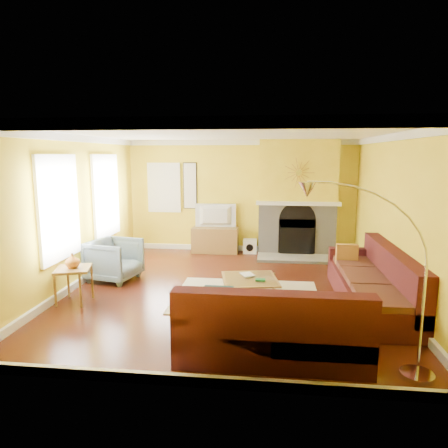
# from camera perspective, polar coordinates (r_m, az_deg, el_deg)

# --- Properties ---
(floor) EXTENTS (5.50, 6.00, 0.02)m
(floor) POSITION_cam_1_polar(r_m,az_deg,el_deg) (7.12, 0.56, -9.52)
(floor) COLOR #562112
(floor) RESTS_ON ground
(ceiling) EXTENTS (5.50, 6.00, 0.02)m
(ceiling) POSITION_cam_1_polar(r_m,az_deg,el_deg) (6.72, 0.60, 12.91)
(ceiling) COLOR white
(ceiling) RESTS_ON ground
(wall_back) EXTENTS (5.50, 0.02, 2.70)m
(wall_back) POSITION_cam_1_polar(r_m,az_deg,el_deg) (9.77, 2.42, 3.97)
(wall_back) COLOR yellow
(wall_back) RESTS_ON ground
(wall_front) EXTENTS (5.50, 0.02, 2.70)m
(wall_front) POSITION_cam_1_polar(r_m,az_deg,el_deg) (3.87, -4.08, -5.20)
(wall_front) COLOR yellow
(wall_front) RESTS_ON ground
(wall_left) EXTENTS (0.02, 6.00, 2.70)m
(wall_left) POSITION_cam_1_polar(r_m,az_deg,el_deg) (7.59, -20.64, 1.64)
(wall_left) COLOR yellow
(wall_left) RESTS_ON ground
(wall_right) EXTENTS (0.02, 6.00, 2.70)m
(wall_right) POSITION_cam_1_polar(r_m,az_deg,el_deg) (7.06, 23.45, 0.88)
(wall_right) COLOR yellow
(wall_right) RESTS_ON ground
(baseboard) EXTENTS (5.50, 6.00, 0.12)m
(baseboard) POSITION_cam_1_polar(r_m,az_deg,el_deg) (7.10, 0.56, -8.98)
(baseboard) COLOR white
(baseboard) RESTS_ON floor
(crown_molding) EXTENTS (5.50, 6.00, 0.12)m
(crown_molding) POSITION_cam_1_polar(r_m,az_deg,el_deg) (6.72, 0.60, 12.32)
(crown_molding) COLOR white
(crown_molding) RESTS_ON ceiling
(window_left_near) EXTENTS (0.06, 1.22, 1.72)m
(window_left_near) POSITION_cam_1_polar(r_m,az_deg,el_deg) (8.72, -16.60, 3.85)
(window_left_near) COLOR white
(window_left_near) RESTS_ON wall_left
(window_left_far) EXTENTS (0.06, 1.22, 1.72)m
(window_left_far) POSITION_cam_1_polar(r_m,az_deg,el_deg) (7.03, -22.64, 2.13)
(window_left_far) COLOR white
(window_left_far) RESTS_ON wall_left
(window_back) EXTENTS (0.82, 0.06, 1.22)m
(window_back) POSITION_cam_1_polar(r_m,az_deg,el_deg) (10.02, -8.55, 5.16)
(window_back) COLOR white
(window_back) RESTS_ON wall_back
(wall_art) EXTENTS (0.34, 0.04, 1.14)m
(wall_art) POSITION_cam_1_polar(r_m,az_deg,el_deg) (9.87, -4.87, 5.46)
(wall_art) COLOR white
(wall_art) RESTS_ON wall_back
(fireplace) EXTENTS (1.80, 0.40, 2.70)m
(fireplace) POSITION_cam_1_polar(r_m,az_deg,el_deg) (9.55, 10.44, 3.68)
(fireplace) COLOR #9C9893
(fireplace) RESTS_ON floor
(mantel) EXTENTS (1.92, 0.22, 0.08)m
(mantel) POSITION_cam_1_polar(r_m,az_deg,el_deg) (9.33, 10.52, 2.91)
(mantel) COLOR white
(mantel) RESTS_ON fireplace
(hearth) EXTENTS (1.80, 0.70, 0.06)m
(hearth) POSITION_cam_1_polar(r_m,az_deg,el_deg) (9.25, 10.41, -4.84)
(hearth) COLOR #9C9893
(hearth) RESTS_ON floor
(sunburst) EXTENTS (0.70, 0.04, 0.70)m
(sunburst) POSITION_cam_1_polar(r_m,az_deg,el_deg) (9.28, 10.65, 7.21)
(sunburst) COLOR olive
(sunburst) RESTS_ON fireplace
(rug) EXTENTS (2.40, 1.80, 0.02)m
(rug) POSITION_cam_1_polar(r_m,az_deg,el_deg) (6.81, 3.27, -10.30)
(rug) COLOR beige
(rug) RESTS_ON floor
(sectional_sofa) EXTENTS (3.10, 3.70, 0.90)m
(sectional_sofa) POSITION_cam_1_polar(r_m,az_deg,el_deg) (6.15, 11.02, -8.34)
(sectional_sofa) COLOR #481719
(sectional_sofa) RESTS_ON floor
(coffee_table) EXTENTS (1.03, 1.03, 0.35)m
(coffee_table) POSITION_cam_1_polar(r_m,az_deg,el_deg) (6.70, 3.69, -9.12)
(coffee_table) COLOR white
(coffee_table) RESTS_ON floor
(media_console) EXTENTS (1.11, 0.50, 0.61)m
(media_console) POSITION_cam_1_polar(r_m,az_deg,el_deg) (9.74, -1.26, -2.27)
(media_console) COLOR olive
(media_console) RESTS_ON floor
(tv) EXTENTS (0.99, 0.17, 0.57)m
(tv) POSITION_cam_1_polar(r_m,az_deg,el_deg) (9.63, -1.28, 1.16)
(tv) COLOR black
(tv) RESTS_ON media_console
(subwoofer) EXTENTS (0.32, 0.32, 0.32)m
(subwoofer) POSITION_cam_1_polar(r_m,az_deg,el_deg) (9.72, 3.74, -3.17)
(subwoofer) COLOR white
(subwoofer) RESTS_ON floor
(armchair) EXTENTS (1.02, 1.00, 0.78)m
(armchair) POSITION_cam_1_polar(r_m,az_deg,el_deg) (7.85, -15.40, -4.96)
(armchair) COLOR slate
(armchair) RESTS_ON floor
(side_table) EXTENTS (0.65, 0.65, 0.57)m
(side_table) POSITION_cam_1_polar(r_m,az_deg,el_deg) (6.92, -20.63, -8.17)
(side_table) COLOR olive
(side_table) RESTS_ON floor
(vase) EXTENTS (0.29, 0.29, 0.24)m
(vase) POSITION_cam_1_polar(r_m,az_deg,el_deg) (6.81, -20.84, -4.91)
(vase) COLOR #C66F21
(vase) RESTS_ON side_table
(book) EXTENTS (0.29, 0.32, 0.03)m
(book) POSITION_cam_1_polar(r_m,az_deg,el_deg) (6.73, 2.61, -7.33)
(book) COLOR white
(book) RESTS_ON coffee_table
(arc_lamp) EXTENTS (1.33, 0.36, 2.07)m
(arc_lamp) POSITION_cam_1_polar(r_m,az_deg,el_deg) (4.46, 19.92, -7.92)
(arc_lamp) COLOR silver
(arc_lamp) RESTS_ON floor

